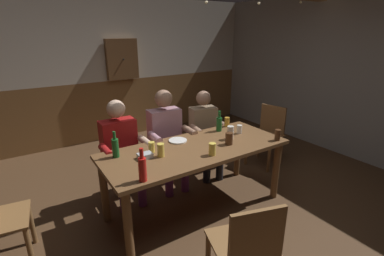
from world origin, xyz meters
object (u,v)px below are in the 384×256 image
condiment_caddy (145,156)px  pint_glass_3 (161,150)px  person_1 (167,135)px  pint_glass_5 (229,139)px  bottle_0 (219,123)px  chair_empty_near_right (247,249)px  bottle_2 (115,147)px  person_2 (206,130)px  dining_table (196,156)px  chair_empty_near_left (268,133)px  pint_glass_6 (212,149)px  plate_0 (178,141)px  pint_glass_7 (152,147)px  pint_glass_1 (239,129)px  wall_dart_cabinet (122,59)px  bottle_1 (142,168)px  pint_glass_2 (227,122)px  pint_glass_4 (230,133)px  person_0 (121,147)px

condiment_caddy → pint_glass_3: bearing=-19.7°
person_1 → pint_glass_5: person_1 is taller
pint_glass_3 → condiment_caddy: bearing=160.3°
bottle_0 → chair_empty_near_right: bearing=-121.4°
bottle_2 → person_2: bearing=16.3°
dining_table → person_1: bearing=90.4°
pint_glass_5 → chair_empty_near_left: bearing=23.1°
bottle_0 → pint_glass_5: (-0.18, -0.40, -0.03)m
pint_glass_6 → chair_empty_near_right: bearing=-112.4°
plate_0 → pint_glass_7: pint_glass_7 is taller
condiment_caddy → pint_glass_5: pint_glass_5 is taller
dining_table → person_1: size_ratio=1.60×
pint_glass_3 → pint_glass_5: size_ratio=1.02×
pint_glass_7 → bottle_0: bearing=7.8°
plate_0 → bottle_2: (-0.72, -0.02, 0.10)m
pint_glass_6 → pint_glass_1: bearing=26.2°
plate_0 → wall_dart_cabinet: wall_dart_cabinet is taller
chair_empty_near_left → bottle_1: size_ratio=3.00×
bottle_0 → pint_glass_6: bottle_0 is taller
person_2 → plate_0: person_2 is taller
plate_0 → bottle_2: 0.73m
dining_table → pint_glass_2: size_ratio=16.84×
bottle_1 → pint_glass_4: 1.28m
condiment_caddy → pint_glass_1: (1.25, 0.02, 0.03)m
chair_empty_near_left → pint_glass_4: size_ratio=5.70×
pint_glass_4 → pint_glass_6: bearing=-151.5°
bottle_0 → bottle_2: bearing=-178.2°
person_2 → pint_glass_4: size_ratio=7.62×
chair_empty_near_right → bottle_0: bearing=75.4°
person_0 → condiment_caddy: size_ratio=8.66×
bottle_0 → bottle_1: bearing=-154.4°
pint_glass_2 → wall_dart_cabinet: (-0.53, 2.30, 0.64)m
plate_0 → pint_glass_4: 0.61m
person_0 → wall_dart_cabinet: 2.31m
bottle_1 → bottle_2: 0.58m
condiment_caddy → pint_glass_5: size_ratio=1.05×
chair_empty_near_right → plate_0: size_ratio=4.28×
dining_table → person_1: (-0.00, 0.65, 0.04)m
pint_glass_4 → chair_empty_near_right: bearing=-125.2°
plate_0 → pint_glass_3: size_ratio=1.52×
bottle_1 → bottle_2: bearing=93.1°
chair_empty_near_right → pint_glass_5: (0.70, 1.04, 0.35)m
plate_0 → condiment_caddy: bearing=-157.3°
bottle_2 → pint_glass_7: 0.36m
chair_empty_near_left → bottle_0: 1.12m
bottle_1 → person_2: bearing=36.0°
dining_table → pint_glass_3: bearing=-179.4°
person_0 → chair_empty_near_left: (2.18, -0.25, -0.19)m
plate_0 → bottle_2: bearing=-178.1°
dining_table → pint_glass_5: 0.41m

